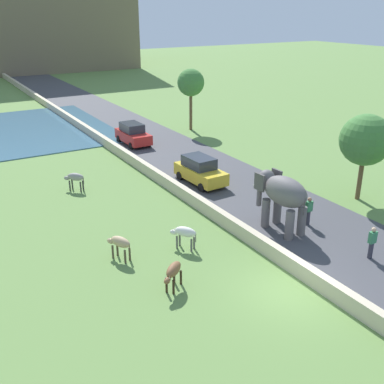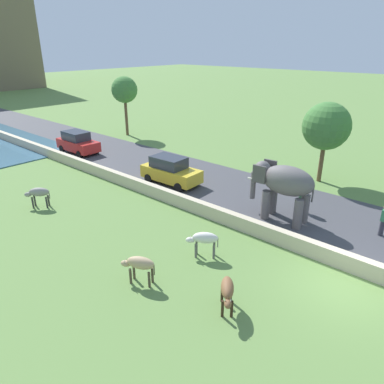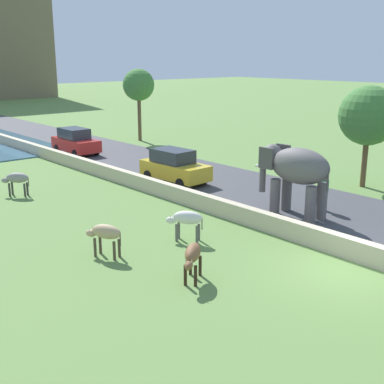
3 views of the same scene
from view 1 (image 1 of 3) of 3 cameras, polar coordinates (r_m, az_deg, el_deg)
name	(u,v)px [view 1 (image 1 of 3)]	position (r m, az deg, el deg)	size (l,w,h in m)	color
ground_plane	(288,291)	(19.73, 11.84, -11.97)	(220.00, 220.00, 0.00)	#608442
road_surface	(168,151)	(37.40, -2.99, 5.10)	(7.00, 120.00, 0.06)	#424247
barrier_wall	(135,161)	(34.01, -7.09, 3.82)	(0.40, 110.00, 0.73)	beige
elephant	(282,194)	(23.82, 11.08, -0.21)	(1.54, 3.50, 2.99)	#605B5B
person_beside_elephant	(309,211)	(25.04, 14.26, -2.27)	(0.36, 0.22, 1.63)	#33333D
person_trailing	(372,242)	(22.67, 21.40, -5.84)	(0.36, 0.22, 1.63)	#33333D
car_yellow	(200,171)	(30.18, 1.01, 2.68)	(1.94, 4.08, 1.80)	gold
car_red	(133,134)	(39.41, -7.34, 7.14)	(1.82, 4.01, 1.80)	red
cow_brown	(173,271)	(19.05, -2.36, -9.80)	(1.30, 1.11, 1.15)	brown
cow_tan	(120,243)	(21.42, -8.95, -6.24)	(0.88, 1.40, 1.15)	tan
cow_white	(184,233)	(22.05, -0.94, -5.08)	(1.07, 1.33, 1.15)	silver
cow_grey	(75,178)	(29.98, -14.31, 1.72)	(1.19, 1.24, 1.15)	gray
tree_near	(191,83)	(43.38, -0.15, 13.36)	(2.49, 2.49, 5.66)	brown
tree_mid	(366,140)	(28.66, 20.72, 6.03)	(3.02, 3.02, 5.21)	brown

